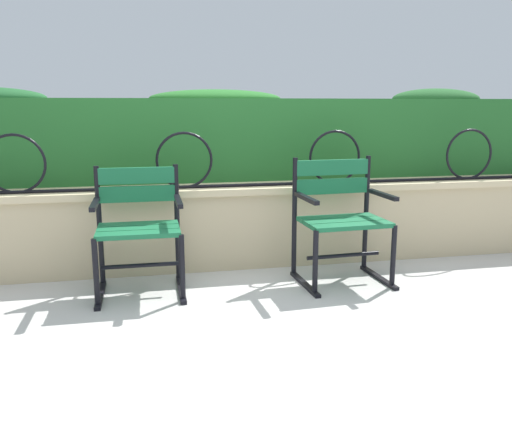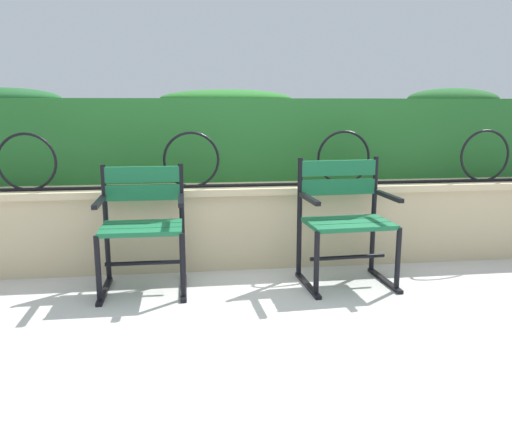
% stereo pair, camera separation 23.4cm
% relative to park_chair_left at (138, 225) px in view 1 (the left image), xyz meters
% --- Properties ---
extents(ground_plane, '(60.00, 60.00, 0.00)m').
position_rel_park_chair_left_xyz_m(ground_plane, '(0.73, -0.49, -0.46)').
color(ground_plane, '#B7B5AF').
extents(stone_wall, '(6.89, 0.41, 0.63)m').
position_rel_park_chair_left_xyz_m(stone_wall, '(0.73, 0.48, -0.14)').
color(stone_wall, '#C6B289').
rests_on(stone_wall, ground).
extents(iron_arch_fence, '(6.36, 0.02, 0.42)m').
position_rel_park_chair_left_xyz_m(iron_arch_fence, '(0.41, 0.41, 0.35)').
color(iron_arch_fence, black).
rests_on(iron_arch_fence, stone_wall).
extents(hedge_row, '(6.75, 0.45, 0.75)m').
position_rel_park_chair_left_xyz_m(hedge_row, '(0.72, 0.89, 0.53)').
color(hedge_row, '#236028').
rests_on(hedge_row, stone_wall).
extents(park_chair_left, '(0.57, 0.52, 0.84)m').
position_rel_park_chair_left_xyz_m(park_chair_left, '(0.00, 0.00, 0.00)').
color(park_chair_left, '#19663D').
rests_on(park_chair_left, ground).
extents(park_chair_right, '(0.64, 0.55, 0.87)m').
position_rel_park_chair_left_xyz_m(park_chair_right, '(1.40, -0.05, 0.01)').
color(park_chair_right, '#19663D').
rests_on(park_chair_right, ground).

